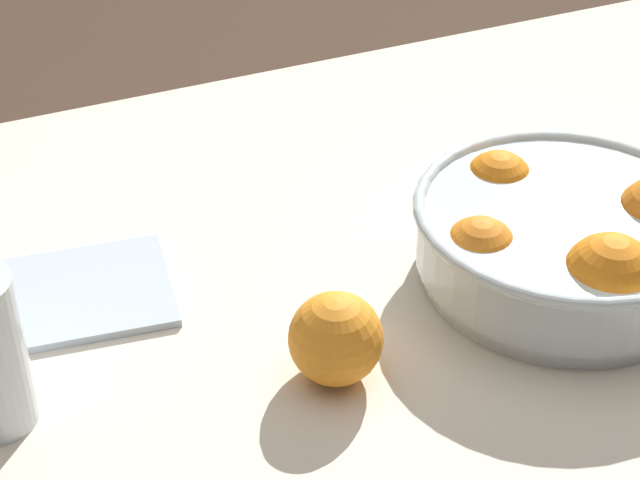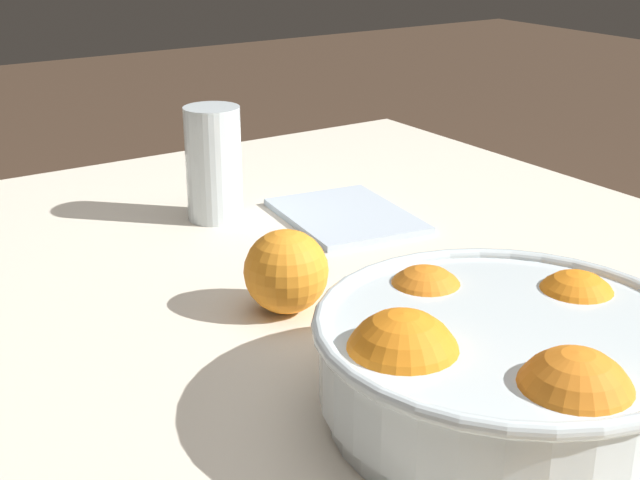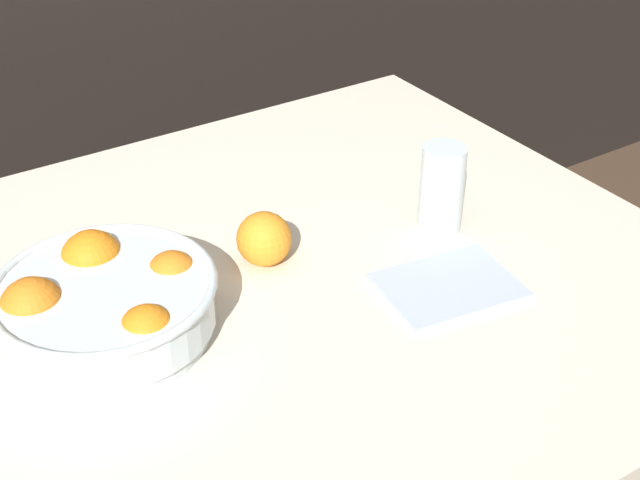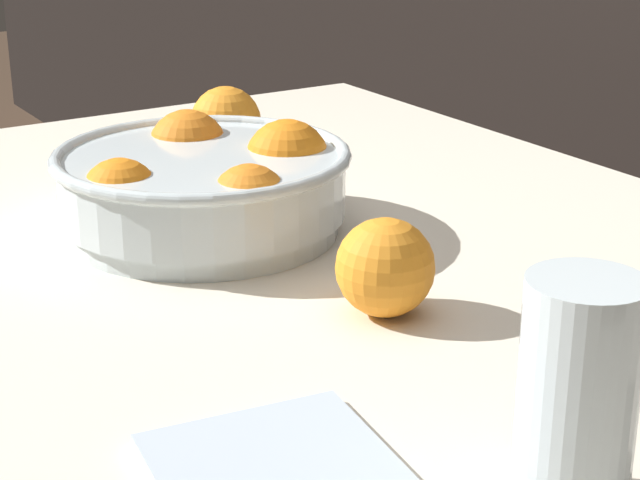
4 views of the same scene
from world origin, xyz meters
TOP-DOWN VIEW (x-y plane):
  - dining_table at (0.00, 0.00)m, footprint 1.32×1.01m
  - fruit_bowl at (-0.16, 0.02)m, footprint 0.28×0.28m
  - orange_loose_near_bowl at (0.09, 0.05)m, footprint 0.08×0.08m
  - napkin at (0.27, -0.14)m, footprint 0.20×0.16m

SIDE VIEW (x-z plane):
  - dining_table at x=0.00m, z-range 0.30..1.04m
  - napkin at x=0.27m, z-range 0.74..0.75m
  - orange_loose_near_bowl at x=0.09m, z-range 0.74..0.82m
  - fruit_bowl at x=-0.16m, z-range 0.74..0.84m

